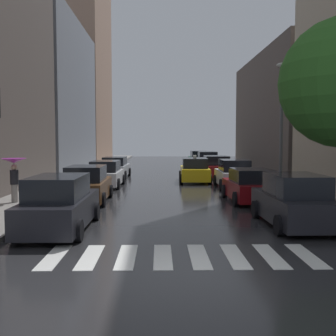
# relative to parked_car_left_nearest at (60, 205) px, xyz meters

# --- Properties ---
(ground_plane) EXTENTS (28.00, 72.00, 0.04)m
(ground_plane) POSITION_rel_parked_car_left_nearest_xyz_m (3.72, 19.18, -0.84)
(ground_plane) COLOR #262628
(sidewalk_left) EXTENTS (3.00, 72.00, 0.15)m
(sidewalk_left) POSITION_rel_parked_car_left_nearest_xyz_m (-2.78, 19.18, -0.75)
(sidewalk_left) COLOR gray
(sidewalk_left) RESTS_ON ground
(sidewalk_right) EXTENTS (3.00, 72.00, 0.15)m
(sidewalk_right) POSITION_rel_parked_car_left_nearest_xyz_m (10.22, 19.18, -0.75)
(sidewalk_right) COLOR gray
(sidewalk_right) RESTS_ON ground
(crosswalk_stripes) EXTENTS (6.75, 2.20, 0.01)m
(crosswalk_stripes) POSITION_rel_parked_car_left_nearest_xyz_m (3.72, -3.05, -0.82)
(crosswalk_stripes) COLOR silver
(crosswalk_stripes) RESTS_ON ground
(building_left_mid) EXTENTS (6.00, 18.02, 13.89)m
(building_left_mid) POSITION_rel_parked_car_left_nearest_xyz_m (-7.28, 26.66, 6.12)
(building_left_mid) COLOR slate
(building_left_mid) RESTS_ON ground
(building_left_far) EXTENTS (6.00, 16.70, 25.28)m
(building_left_far) POSITION_rel_parked_car_left_nearest_xyz_m (-7.28, 44.51, 11.82)
(building_left_far) COLOR #8C6B56
(building_left_far) RESTS_ON ground
(building_right_mid) EXTENTS (6.00, 18.91, 10.24)m
(building_right_mid) POSITION_rel_parked_car_left_nearest_xyz_m (14.72, 23.46, 4.30)
(building_right_mid) COLOR #564C47
(building_right_mid) RESTS_ON ground
(parked_car_left_nearest) EXTENTS (2.01, 4.75, 1.77)m
(parked_car_left_nearest) POSITION_rel_parked_car_left_nearest_xyz_m (0.00, 0.00, 0.00)
(parked_car_left_nearest) COLOR black
(parked_car_left_nearest) RESTS_ON ground
(parked_car_left_second) EXTENTS (2.04, 4.32, 1.69)m
(parked_car_left_second) POSITION_rel_parked_car_left_nearest_xyz_m (-0.15, 5.87, -0.03)
(parked_car_left_second) COLOR brown
(parked_car_left_second) RESTS_ON ground
(parked_car_left_third) EXTENTS (2.07, 4.17, 1.60)m
(parked_car_left_third) POSITION_rel_parked_car_left_nearest_xyz_m (-0.06, 11.97, -0.07)
(parked_car_left_third) COLOR silver
(parked_car_left_third) RESTS_ON ground
(parked_car_left_fourth) EXTENTS (2.11, 4.42, 1.58)m
(parked_car_left_fourth) POSITION_rel_parked_car_left_nearest_xyz_m (-0.12, 17.88, -0.08)
(parked_car_left_fourth) COLOR #B2B7BF
(parked_car_left_fourth) RESTS_ON ground
(parked_car_right_nearest) EXTENTS (2.08, 4.37, 1.76)m
(parked_car_right_nearest) POSITION_rel_parked_car_left_nearest_xyz_m (7.70, 0.47, -0.00)
(parked_car_right_nearest) COLOR black
(parked_car_right_nearest) RESTS_ON ground
(parked_car_right_second) EXTENTS (2.23, 4.18, 1.54)m
(parked_car_right_second) POSITION_rel_parked_car_left_nearest_xyz_m (7.44, 5.88, -0.09)
(parked_car_right_second) COLOR maroon
(parked_car_right_second) RESTS_ON ground
(parked_car_right_third) EXTENTS (2.06, 4.07, 1.69)m
(parked_car_right_third) POSITION_rel_parked_car_left_nearest_xyz_m (7.65, 11.44, -0.04)
(parked_car_right_third) COLOR silver
(parked_car_right_third) RESTS_ON ground
(parked_car_right_fourth) EXTENTS (2.23, 4.28, 1.66)m
(parked_car_right_fourth) POSITION_rel_parked_car_left_nearest_xyz_m (7.46, 17.70, -0.05)
(parked_car_right_fourth) COLOR maroon
(parked_car_right_fourth) RESTS_ON ground
(parked_car_right_fifth) EXTENTS (2.11, 4.78, 1.77)m
(parked_car_right_fifth) POSITION_rel_parked_car_left_nearest_xyz_m (7.54, 24.19, 0.00)
(parked_car_right_fifth) COLOR #B2B7BF
(parked_car_right_fifth) RESTS_ON ground
(parked_car_right_sixth) EXTENTS (2.23, 4.11, 1.63)m
(parked_car_right_sixth) POSITION_rel_parked_car_left_nearest_xyz_m (7.44, 30.85, -0.06)
(parked_car_right_sixth) COLOR #0C4C2D
(parked_car_right_sixth) RESTS_ON ground
(taxi_midroad) EXTENTS (2.19, 4.51, 1.81)m
(taxi_midroad) POSITION_rel_parked_car_left_nearest_xyz_m (5.59, 14.81, -0.06)
(taxi_midroad) COLOR yellow
(taxi_midroad) RESTS_ON ground
(pedestrian_foreground) EXTENTS (1.08, 1.08, 1.93)m
(pedestrian_foreground) POSITION_rel_parked_car_left_nearest_xyz_m (-3.15, 4.93, 0.77)
(pedestrian_foreground) COLOR gray
(pedestrian_foreground) RESTS_ON sidewalk_left
(lamp_post_right) EXTENTS (0.60, 0.28, 6.52)m
(lamp_post_right) POSITION_rel_parked_car_left_nearest_xyz_m (9.27, 7.41, 3.11)
(lamp_post_right) COLOR #595B60
(lamp_post_right) RESTS_ON sidewalk_right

